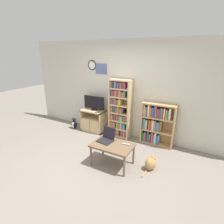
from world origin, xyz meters
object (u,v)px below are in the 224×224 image
(tv_stand, at_px, (93,120))
(television, at_px, (94,103))
(penguin_figurine, at_px, (74,123))
(coffee_table, at_px, (112,147))
(laptop, at_px, (107,137))
(bookshelf_tall, at_px, (120,110))
(remote_near_laptop, at_px, (126,144))
(bookshelf_short, at_px, (156,124))
(cat, at_px, (151,163))

(tv_stand, bearing_deg, television, 53.60)
(television, bearing_deg, penguin_figurine, -164.28)
(coffee_table, distance_m, laptop, 0.25)
(tv_stand, relative_size, bookshelf_tall, 0.44)
(tv_stand, relative_size, laptop, 2.04)
(television, height_order, bookshelf_tall, bookshelf_tall)
(bookshelf_tall, distance_m, laptop, 1.27)
(laptop, distance_m, remote_near_laptop, 0.44)
(tv_stand, distance_m, penguin_figurine, 0.67)
(tv_stand, relative_size, coffee_table, 0.85)
(bookshelf_tall, bearing_deg, laptop, -76.78)
(bookshelf_short, bearing_deg, remote_near_laptop, -103.22)
(cat, bearing_deg, tv_stand, -177.35)
(tv_stand, height_order, coffee_table, tv_stand)
(coffee_table, xyz_separation_m, laptop, (-0.19, 0.09, 0.12))
(bookshelf_tall, relative_size, remote_near_laptop, 9.80)
(bookshelf_tall, bearing_deg, television, -176.32)
(coffee_table, relative_size, laptop, 2.41)
(laptop, distance_m, penguin_figurine, 2.06)
(cat, bearing_deg, television, -178.47)
(coffee_table, height_order, remote_near_laptop, remote_near_laptop)
(bookshelf_tall, distance_m, remote_near_laptop, 1.42)
(remote_near_laptop, bearing_deg, television, 46.03)
(remote_near_laptop, height_order, cat, remote_near_laptop)
(bookshelf_short, distance_m, remote_near_laptop, 1.25)
(bookshelf_tall, height_order, coffee_table, bookshelf_tall)
(cat, distance_m, penguin_figurine, 2.85)
(bookshelf_tall, height_order, laptop, bookshelf_tall)
(coffee_table, bearing_deg, bookshelf_tall, 109.96)
(television, bearing_deg, cat, -26.53)
(remote_near_laptop, relative_size, cat, 0.34)
(tv_stand, bearing_deg, bookshelf_tall, 6.04)
(bookshelf_tall, xyz_separation_m, laptop, (0.29, -1.22, -0.23))
(bookshelf_tall, distance_m, penguin_figurine, 1.62)
(coffee_table, bearing_deg, penguin_figurine, 151.25)
(television, xyz_separation_m, bookshelf_tall, (0.82, 0.05, -0.09))
(bookshelf_short, xyz_separation_m, remote_near_laptop, (-0.28, -1.21, -0.07))
(bookshelf_tall, bearing_deg, coffee_table, -70.04)
(laptop, bearing_deg, television, 141.81)
(cat, bearing_deg, remote_near_laptop, -140.50)
(bookshelf_tall, distance_m, coffee_table, 1.44)
(laptop, xyz_separation_m, cat, (0.95, 0.14, -0.41))
(remote_near_laptop, height_order, penguin_figurine, remote_near_laptop)
(coffee_table, height_order, cat, coffee_table)
(bookshelf_tall, relative_size, cat, 3.33)
(television, distance_m, remote_near_laptop, 1.96)
(tv_stand, xyz_separation_m, remote_near_laptop, (1.57, -1.10, 0.16))
(bookshelf_short, xyz_separation_m, cat, (0.23, -1.11, -0.42))
(remote_near_laptop, bearing_deg, laptop, 86.33)
(bookshelf_short, bearing_deg, laptop, -120.14)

